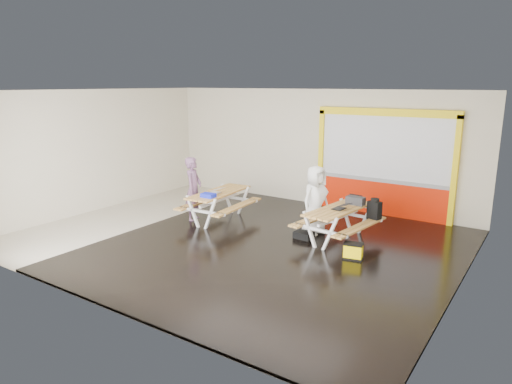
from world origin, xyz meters
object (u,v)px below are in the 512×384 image
Objects in this scene: picnic_table_left at (219,199)px; laptop_right at (341,207)px; person_right at (316,200)px; laptop_left at (215,192)px; blue_pouch at (208,195)px; dark_case at (304,235)px; person_left at (194,189)px; fluke_bag at (353,251)px; toolbox at (355,201)px; picnic_table_right at (339,216)px; backpack at (374,209)px.

laptop_right is at bearing 3.69° from picnic_table_left.
person_right is 2.67m from laptop_left.
dark_case is (2.45, 0.57, -0.76)m from blue_pouch.
person_right is (3.25, 0.79, -0.01)m from person_left.
toolbox is at bearing 111.40° from fluke_bag.
picnic_table_left is at bearing 170.98° from fluke_bag.
toolbox is at bearing 12.92° from picnic_table_left.
toolbox reaches higher than fluke_bag.
dark_case is (2.56, 0.17, -0.76)m from laptop_left.
picnic_table_right is 6.46× the size of blue_pouch.
backpack is (0.62, 0.64, 0.12)m from picnic_table_right.
person_right is (-0.71, 0.20, 0.23)m from picnic_table_right.
person_right is at bearing 161.01° from laptop_right.
fluke_bag is at bearing -21.59° from dark_case.
person_left is 4.78m from fluke_bag.
person_right is 0.83m from laptop_right.
toolbox reaches higher than laptop_left.
laptop_right is 1.29m from fluke_bag.
backpack reaches higher than laptop_right.
laptop_right is at bearing 7.60° from laptop_left.
picnic_table_right is 1.28m from fluke_bag.
laptop_left is 4.08m from backpack.
person_right reaches higher than picnic_table_right.
person_left is at bearing -175.73° from dark_case.
person_left is at bearing -165.01° from toolbox.
fluke_bag is at bearing -114.43° from person_left.
blue_pouch is 0.79× the size of fluke_bag.
picnic_table_left is at bearing -176.31° from laptop_right.
laptop_left is at bearing -171.04° from picnic_table_right.
laptop_left is at bearing -103.89° from person_left.
laptop_left is (0.68, 0.08, 0.01)m from person_left.
person_left is at bearing -154.25° from picnic_table_left.
picnic_table_right is 3.31m from blue_pouch.
person_left is at bearing 119.30° from person_right.
blue_pouch is 2.63m from dark_case.
picnic_table_right is at bearing -101.72° from person_left.
blue_pouch is (-2.46, -1.12, 0.02)m from person_right.
toolbox is 1.01× the size of fluke_bag.
laptop_right is 1.17× the size of blue_pouch.
person_left is 4.28× the size of laptop_left.
picnic_table_right is 5.06× the size of toolbox.
person_right is at bearing 24.51° from blue_pouch.
person_left is 3.98× the size of fluke_bag.
person_right reaches higher than laptop_left.
picnic_table_left is 6.34× the size of blue_pouch.
picnic_table_left is 4.27× the size of backpack.
person_right is at bearing -161.63° from backpack.
backpack is at bearing 36.42° from dark_case.
dark_case is 0.97× the size of fluke_bag.
person_left reaches higher than laptop_left.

